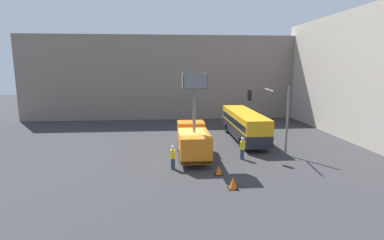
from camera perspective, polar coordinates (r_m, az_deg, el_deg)
The scene contains 9 objects.
ground_plane at distance 24.62m, azimuth -0.63°, elevation -7.60°, with size 120.00×120.00×0.00m, color #333335.
building_backdrop_far at distance 47.47m, azimuth -2.83°, elevation 8.23°, with size 44.00×10.00×11.79m.
utility_truck at distance 24.69m, azimuth 0.18°, elevation -3.69°, with size 2.35×6.30×6.98m.
city_bus at distance 31.34m, azimuth 9.90°, elevation -0.62°, with size 2.43×10.74×2.91m.
traffic_light_pole at distance 25.97m, azimuth 15.27°, elevation 2.01°, with size 3.48×3.23×5.88m.
road_worker_near_truck at distance 22.32m, azimuth -3.68°, elevation -7.09°, with size 0.38×0.38×1.80m.
road_worker_directing at distance 24.86m, azimuth 9.56°, elevation -5.33°, with size 0.38×0.38×1.85m.
traffic_cone_near_truck at distance 19.21m, azimuth 7.84°, elevation -11.84°, with size 0.65×0.65×0.74m.
traffic_cone_mid_road at distance 21.42m, azimuth 5.11°, elevation -9.53°, with size 0.58×0.58×0.66m.
Camera 1 is at (-1.73, -23.37, 7.53)m, focal length 28.00 mm.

